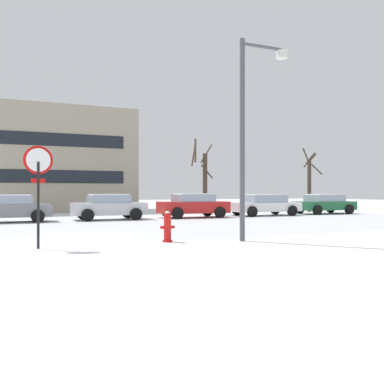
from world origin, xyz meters
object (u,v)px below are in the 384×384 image
at_px(street_lamp, 250,119).
at_px(parked_car_red, 193,205).
at_px(fire_hydrant, 167,226).
at_px(parked_car_silver, 109,206).
at_px(parked_car_green, 324,204).
at_px(parked_car_white, 264,205).
at_px(parked_car_gray, 9,208).
at_px(stop_sign, 38,176).

relative_size(street_lamp, parked_car_red, 1.54).
relative_size(fire_hydrant, parked_car_silver, 0.24).
bearing_deg(parked_car_green, parked_car_white, -177.88).
bearing_deg(parked_car_white, fire_hydrant, -134.29).
bearing_deg(parked_car_gray, parked_car_silver, -0.91).
bearing_deg(fire_hydrant, parked_car_gray, 111.61).
bearing_deg(street_lamp, parked_car_gray, 120.35).
bearing_deg(parked_car_gray, stop_sign, -86.84).
height_order(parked_car_white, parked_car_green, parked_car_white).
distance_m(stop_sign, street_lamp, 6.44).
bearing_deg(parked_car_silver, stop_sign, -111.77).
distance_m(parked_car_silver, parked_car_red, 4.92).
bearing_deg(parked_car_white, stop_sign, -142.61).
relative_size(fire_hydrant, street_lamp, 0.15).
distance_m(stop_sign, parked_car_red, 14.22).
height_order(parked_car_gray, parked_car_green, parked_car_gray).
height_order(stop_sign, parked_car_silver, stop_sign).
bearing_deg(parked_car_green, parked_car_silver, -179.26).
relative_size(street_lamp, parked_car_green, 1.52).
bearing_deg(parked_car_gray, parked_car_red, -0.86).
height_order(parked_car_gray, parked_car_red, parked_car_red).
bearing_deg(parked_car_green, stop_sign, -150.03).
bearing_deg(street_lamp, parked_car_green, 41.96).
height_order(parked_car_gray, parked_car_white, parked_car_gray).
distance_m(fire_hydrant, parked_car_green, 18.88).
distance_m(parked_car_gray, parked_car_red, 9.84).
bearing_deg(parked_car_gray, parked_car_white, -0.27).
xyz_separation_m(parked_car_silver, parked_car_white, (9.84, 0.01, -0.02)).
relative_size(parked_car_gray, parked_car_red, 0.99).
distance_m(parked_car_gray, parked_car_green, 19.68).
distance_m(street_lamp, parked_car_green, 17.66).
distance_m(fire_hydrant, street_lamp, 4.16).
xyz_separation_m(street_lamp, parked_car_green, (12.93, 11.63, -3.06)).
height_order(parked_car_gray, parked_car_silver, parked_car_silver).
relative_size(parked_car_silver, parked_car_green, 0.95).
relative_size(fire_hydrant, parked_car_gray, 0.23).
distance_m(stop_sign, parked_car_gray, 10.97).
bearing_deg(street_lamp, parked_car_silver, 99.05).
xyz_separation_m(stop_sign, parked_car_red, (9.24, 10.74, -1.20)).
xyz_separation_m(parked_car_white, parked_car_green, (4.92, 0.18, -0.00)).
height_order(parked_car_red, parked_car_white, parked_car_red).
relative_size(stop_sign, fire_hydrant, 2.93).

